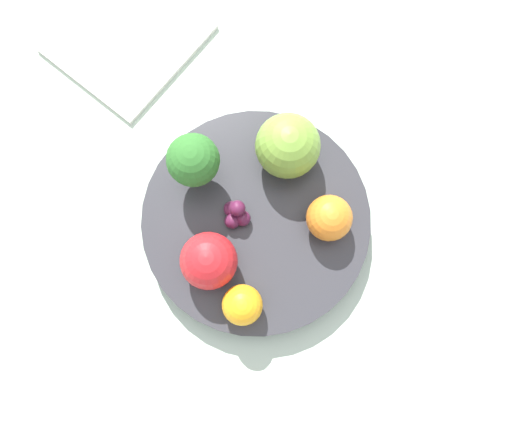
% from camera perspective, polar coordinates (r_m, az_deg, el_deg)
% --- Properties ---
extents(ground_plane, '(6.00, 6.00, 0.00)m').
position_cam_1_polar(ground_plane, '(0.53, -0.00, -1.21)').
color(ground_plane, gray).
extents(table_surface, '(1.20, 1.20, 0.02)m').
position_cam_1_polar(table_surface, '(0.52, -0.00, -1.01)').
color(table_surface, '#B2C6B2').
rests_on(table_surface, ground_plane).
extents(bowl, '(0.22, 0.22, 0.03)m').
position_cam_1_polar(bowl, '(0.50, -0.00, -0.53)').
color(bowl, '#2D2D33').
rests_on(bowl, table_surface).
extents(broccoli, '(0.05, 0.05, 0.07)m').
position_cam_1_polar(broccoli, '(0.46, -7.17, 6.34)').
color(broccoli, '#8CB76B').
rests_on(broccoli, bowl).
extents(apple_red, '(0.05, 0.05, 0.05)m').
position_cam_1_polar(apple_red, '(0.45, -5.42, -5.06)').
color(apple_red, red).
rests_on(apple_red, bowl).
extents(apple_green, '(0.06, 0.06, 0.06)m').
position_cam_1_polar(apple_green, '(0.47, 3.65, 8.05)').
color(apple_green, olive).
rests_on(apple_green, bowl).
extents(orange_front, '(0.04, 0.04, 0.04)m').
position_cam_1_polar(orange_front, '(0.46, -1.58, -10.07)').
color(orange_front, orange).
rests_on(orange_front, bowl).
extents(orange_back, '(0.04, 0.04, 0.04)m').
position_cam_1_polar(orange_back, '(0.47, 8.37, -0.17)').
color(orange_back, orange).
rests_on(orange_back, bowl).
extents(grape_cluster, '(0.03, 0.03, 0.03)m').
position_cam_1_polar(grape_cluster, '(0.47, -2.30, 0.26)').
color(grape_cluster, '#511938').
rests_on(grape_cluster, bowl).
extents(napkin, '(0.18, 0.18, 0.01)m').
position_cam_1_polar(napkin, '(0.60, -14.43, 19.14)').
color(napkin, white).
rests_on(napkin, table_surface).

